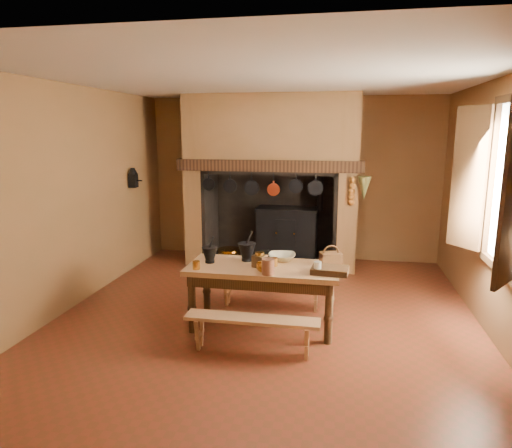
% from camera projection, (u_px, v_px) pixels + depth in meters
% --- Properties ---
extents(floor, '(5.50, 5.50, 0.00)m').
position_uv_depth(floor, '(267.00, 315.00, 5.61)').
color(floor, '#5E2516').
rests_on(floor, ground).
extents(ceiling, '(5.50, 5.50, 0.00)m').
position_uv_depth(ceiling, '(268.00, 78.00, 5.05)').
color(ceiling, silver).
rests_on(ceiling, back_wall).
extents(back_wall, '(5.00, 0.02, 2.80)m').
position_uv_depth(back_wall, '(293.00, 179.00, 7.98)').
color(back_wall, brown).
rests_on(back_wall, floor).
extents(wall_left, '(0.02, 5.50, 2.80)m').
position_uv_depth(wall_left, '(73.00, 197.00, 5.78)').
color(wall_left, brown).
rests_on(wall_left, floor).
extents(wall_right, '(0.02, 5.50, 2.80)m').
position_uv_depth(wall_right, '(498.00, 209.00, 4.88)').
color(wall_right, brown).
rests_on(wall_right, floor).
extents(wall_front, '(5.00, 0.02, 2.80)m').
position_uv_depth(wall_front, '(193.00, 274.00, 2.68)').
color(wall_front, brown).
rests_on(wall_front, floor).
extents(chimney_breast, '(2.95, 0.96, 2.80)m').
position_uv_depth(chimney_breast, '(272.00, 156.00, 7.53)').
color(chimney_breast, brown).
rests_on(chimney_breast, floor).
extents(iron_range, '(1.12, 0.55, 1.60)m').
position_uv_depth(iron_range, '(288.00, 234.00, 7.88)').
color(iron_range, black).
rests_on(iron_range, floor).
extents(hearth_pans, '(0.51, 0.62, 0.20)m').
position_uv_depth(hearth_pans, '(228.00, 256.00, 7.92)').
color(hearth_pans, '#C2862C').
rests_on(hearth_pans, floor).
extents(hanging_pans, '(1.92, 0.29, 0.27)m').
position_uv_depth(hanging_pans, '(265.00, 187.00, 7.14)').
color(hanging_pans, black).
rests_on(hanging_pans, chimney_breast).
extents(onion_string, '(0.12, 0.10, 0.46)m').
position_uv_depth(onion_string, '(352.00, 191.00, 6.89)').
color(onion_string, '#AA691F').
rests_on(onion_string, chimney_breast).
extents(herb_bunch, '(0.20, 0.20, 0.35)m').
position_uv_depth(herb_bunch, '(364.00, 188.00, 6.84)').
color(herb_bunch, brown).
rests_on(herb_bunch, chimney_breast).
extents(window, '(0.39, 1.75, 1.76)m').
position_uv_depth(window, '(498.00, 186.00, 4.46)').
color(window, white).
rests_on(window, wall_right).
extents(wall_coffee_mill, '(0.23, 0.16, 0.31)m').
position_uv_depth(wall_coffee_mill, '(133.00, 176.00, 7.24)').
color(wall_coffee_mill, black).
rests_on(wall_coffee_mill, wall_left).
extents(work_table, '(1.69, 0.75, 0.73)m').
position_uv_depth(work_table, '(263.00, 276.00, 5.15)').
color(work_table, '#A87D4D').
rests_on(work_table, floor).
extents(bench_front, '(1.37, 0.24, 0.38)m').
position_uv_depth(bench_front, '(252.00, 326.00, 4.60)').
color(bench_front, '#A87D4D').
rests_on(bench_front, floor).
extents(bench_back, '(1.41, 0.25, 0.40)m').
position_uv_depth(bench_back, '(271.00, 285.00, 5.80)').
color(bench_back, '#A87D4D').
rests_on(bench_back, floor).
extents(mortar_large, '(0.21, 0.21, 0.36)m').
position_uv_depth(mortar_large, '(247.00, 251.00, 5.30)').
color(mortar_large, black).
rests_on(mortar_large, work_table).
extents(mortar_small, '(0.18, 0.18, 0.31)m').
position_uv_depth(mortar_small, '(210.00, 254.00, 5.24)').
color(mortar_small, black).
rests_on(mortar_small, work_table).
extents(coffee_grinder, '(0.20, 0.17, 0.21)m').
position_uv_depth(coffee_grinder, '(260.00, 260.00, 5.08)').
color(coffee_grinder, '#372311').
rests_on(coffee_grinder, work_table).
extents(brass_mug_a, '(0.10, 0.10, 0.09)m').
position_uv_depth(brass_mug_a, '(196.00, 265.00, 5.00)').
color(brass_mug_a, '#C2862C').
rests_on(brass_mug_a, work_table).
extents(brass_mug_b, '(0.10, 0.10, 0.09)m').
position_uv_depth(brass_mug_b, '(274.00, 262.00, 5.12)').
color(brass_mug_b, '#C2862C').
rests_on(brass_mug_b, work_table).
extents(mixing_bowl, '(0.35, 0.35, 0.08)m').
position_uv_depth(mixing_bowl, '(282.00, 257.00, 5.35)').
color(mixing_bowl, '#C0B894').
rests_on(mixing_bowl, work_table).
extents(stoneware_crock, '(0.14, 0.14, 0.17)m').
position_uv_depth(stoneware_crock, '(268.00, 267.00, 4.81)').
color(stoneware_crock, brown).
rests_on(stoneware_crock, work_table).
extents(glass_jar, '(0.08, 0.08, 0.14)m').
position_uv_depth(glass_jar, '(318.00, 268.00, 4.81)').
color(glass_jar, beige).
rests_on(glass_jar, work_table).
extents(wicker_basket, '(0.27, 0.23, 0.22)m').
position_uv_depth(wicker_basket, '(331.00, 258.00, 5.19)').
color(wicker_basket, '#513518').
rests_on(wicker_basket, work_table).
extents(wooden_tray, '(0.41, 0.31, 0.07)m').
position_uv_depth(wooden_tray, '(330.00, 270.00, 4.86)').
color(wooden_tray, '#372311').
rests_on(wooden_tray, work_table).
extents(brass_cup, '(0.15, 0.15, 0.10)m').
position_uv_depth(brass_cup, '(262.00, 267.00, 4.90)').
color(brass_cup, '#C2862C').
rests_on(brass_cup, work_table).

